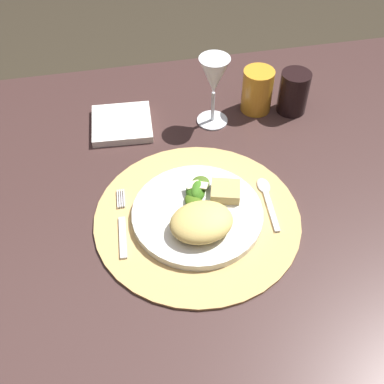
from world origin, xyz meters
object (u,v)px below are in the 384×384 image
(dining_table, at_px, (180,223))
(wine_glass, at_px, (214,79))
(fork, at_px, (122,226))
(napkin, at_px, (122,124))
(dark_tumbler, at_px, (294,92))
(dinner_plate, at_px, (197,214))
(amber_tumbler, at_px, (257,91))
(spoon, at_px, (266,195))

(dining_table, xyz_separation_m, wine_glass, (0.11, 0.20, 0.21))
(fork, xyz_separation_m, napkin, (0.03, 0.29, -0.00))
(fork, height_order, dark_tumbler, dark_tumbler)
(napkin, height_order, wine_glass, wine_glass)
(dinner_plate, xyz_separation_m, fork, (-0.14, 0.00, -0.01))
(dining_table, bearing_deg, amber_tumbler, 45.70)
(spoon, height_order, napkin, napkin)
(wine_glass, xyz_separation_m, amber_tumbler, (0.11, 0.02, -0.06))
(dinner_plate, relative_size, dark_tumbler, 2.47)
(spoon, distance_m, amber_tumbler, 0.28)
(dark_tumbler, bearing_deg, dinner_plate, -135.19)
(dinner_plate, height_order, spoon, dinner_plate)
(fork, xyz_separation_m, wine_glass, (0.23, 0.27, 0.10))
(napkin, bearing_deg, fork, -95.73)
(amber_tumbler, xyz_separation_m, dark_tumbler, (0.08, -0.02, -0.00))
(fork, relative_size, spoon, 1.18)
(dining_table, bearing_deg, fork, -150.20)
(dinner_plate, height_order, amber_tumbler, amber_tumbler)
(dinner_plate, distance_m, dark_tumbler, 0.39)
(fork, distance_m, spoon, 0.28)
(dining_table, distance_m, wine_glass, 0.31)
(spoon, relative_size, napkin, 1.04)
(dining_table, relative_size, dinner_plate, 6.18)
(dining_table, bearing_deg, dinner_plate, -72.97)
(wine_glass, bearing_deg, dining_table, -119.29)
(napkin, xyz_separation_m, dark_tumbler, (0.39, -0.02, 0.04))
(dining_table, height_order, spoon, spoon)
(fork, height_order, napkin, napkin)
(dinner_plate, height_order, fork, dinner_plate)
(dinner_plate, relative_size, spoon, 1.79)
(amber_tumbler, bearing_deg, dining_table, -134.30)
(dining_table, relative_size, wine_glass, 9.23)
(napkin, bearing_deg, dining_table, -68.44)
(dinner_plate, relative_size, fork, 1.51)
(spoon, height_order, wine_glass, wine_glass)
(dinner_plate, distance_m, napkin, 0.31)
(amber_tumbler, distance_m, dark_tumbler, 0.08)
(fork, bearing_deg, spoon, 4.32)
(amber_tumbler, bearing_deg, dark_tumbler, -14.35)
(dining_table, height_order, fork, fork)
(dining_table, bearing_deg, napkin, 111.56)
(dinner_plate, relative_size, napkin, 1.86)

